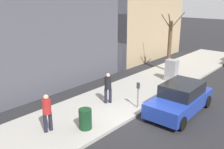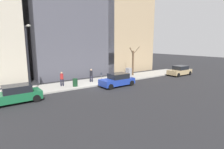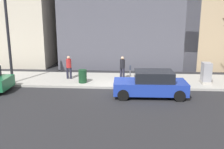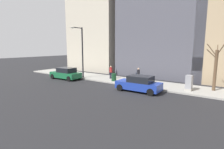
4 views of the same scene
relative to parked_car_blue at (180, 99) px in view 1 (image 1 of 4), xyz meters
name	(u,v)px [view 1 (image 1 of 4)]	position (x,y,z in m)	size (l,w,h in m)	color
ground_plane	(131,121)	(1.28, 2.37, -0.74)	(120.00, 120.00, 0.00)	#232326
sidewalk	(100,108)	(3.28, 2.37, -0.66)	(4.00, 36.00, 0.15)	#9E9B93
parked_car_blue	(180,99)	(0.00, 0.00, 0.00)	(2.01, 4.24, 1.52)	#1E389E
parking_meter	(138,92)	(1.73, 1.21, 0.24)	(0.14, 0.10, 1.35)	slate
utility_box	(172,70)	(2.58, -3.89, 0.11)	(0.83, 0.61, 1.43)	#A8A399
bare_tree	(170,44)	(3.87, -5.80, 1.49)	(1.59, 1.49, 4.42)	brown
trash_bin	(85,119)	(2.18, 4.44, -0.14)	(0.56, 0.56, 0.90)	#14381E
pedestrian_near_meter	(108,86)	(3.27, 1.77, 0.35)	(0.36, 0.36, 1.66)	#1E1E2D
pedestrian_midblock	(47,111)	(3.20, 5.62, 0.35)	(0.36, 0.40, 1.66)	#1E1E2D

